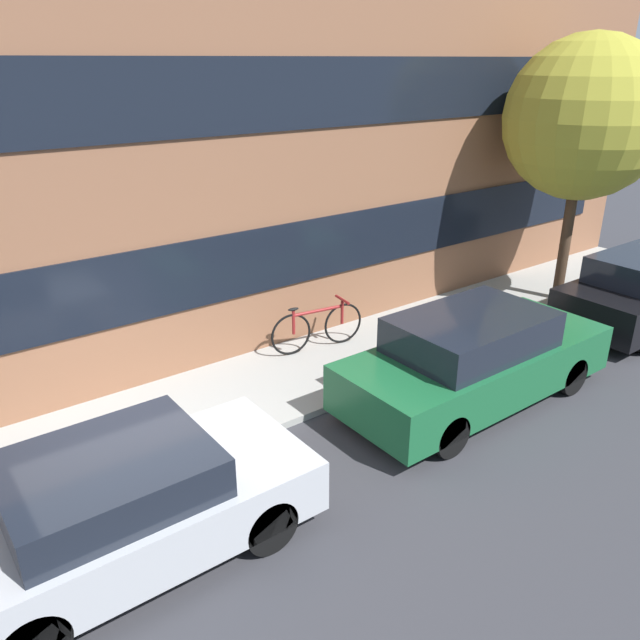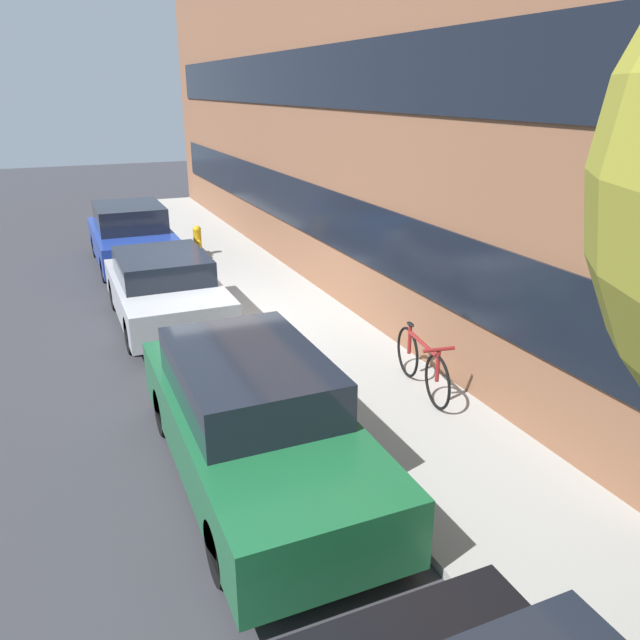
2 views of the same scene
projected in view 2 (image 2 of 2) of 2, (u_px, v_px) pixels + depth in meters
The scene contains 8 objects.
ground_plane at pixel (230, 323), 11.71m from camera, with size 56.00×56.00×0.00m, color #333338.
sidewalk_strip at pixel (287, 313), 12.11m from camera, with size 28.00×2.28×0.11m.
rowhouse_facade at pixel (364, 99), 11.33m from camera, with size 28.00×1.02×7.91m.
parked_car_blue at pixel (132, 236), 15.36m from camera, with size 3.98×1.78×1.48m.
parked_car_silver at pixel (165, 289), 11.55m from camera, with size 3.82×1.78×1.29m.
parked_car_green at pixel (254, 419), 6.89m from camera, with size 4.47×1.72×1.45m.
fire_hydrant at pixel (198, 240), 15.91m from camera, with size 0.53×0.30×0.77m.
bicycle at pixel (422, 363), 8.74m from camera, with size 1.77×0.45×0.86m.
Camera 2 is at (10.72, -2.78, 4.16)m, focal length 35.00 mm.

